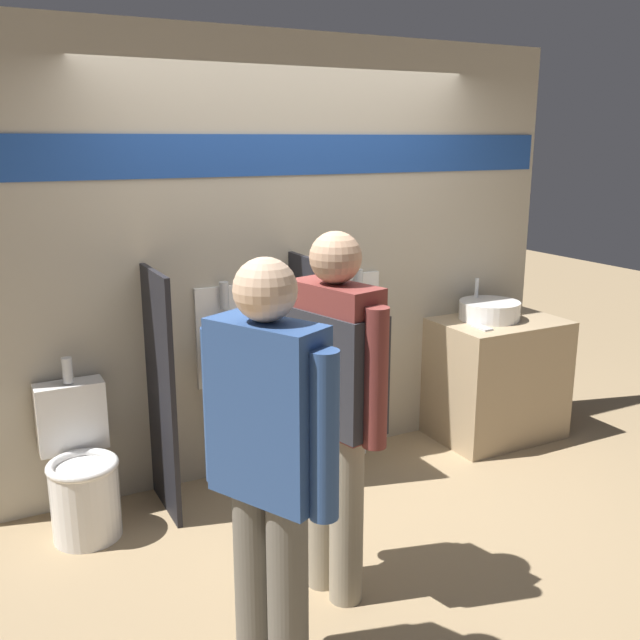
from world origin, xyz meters
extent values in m
plane|color=#997F5B|center=(0.00, 0.00, 0.00)|extent=(16.00, 16.00, 0.00)
cube|color=#B2A893|center=(0.00, 0.60, 1.35)|extent=(3.91, 0.06, 2.70)
cube|color=#1E479E|center=(0.00, 0.56, 1.99)|extent=(3.83, 0.01, 0.24)
cube|color=tan|center=(1.47, 0.26, 0.43)|extent=(0.87, 0.61, 0.85)
cylinder|color=white|center=(1.42, 0.33, 0.92)|extent=(0.42, 0.42, 0.13)
cylinder|color=silver|center=(1.42, 0.47, 1.05)|extent=(0.03, 0.03, 0.14)
cube|color=#B7B7BC|center=(1.20, 0.14, 0.86)|extent=(0.07, 0.14, 0.01)
cube|color=black|center=(-0.93, 0.31, 0.70)|extent=(0.03, 0.51, 1.40)
cube|color=black|center=(0.00, 0.31, 0.70)|extent=(0.03, 0.51, 1.40)
cylinder|color=silver|center=(-0.46, 0.43, 0.31)|extent=(0.04, 0.04, 0.61)
ellipsoid|color=white|center=(-0.46, 0.43, 0.84)|extent=(0.36, 0.26, 0.50)
cube|color=white|center=(-0.46, 0.56, 0.91)|extent=(0.34, 0.02, 0.62)
cylinder|color=silver|center=(-0.46, 0.52, 1.18)|extent=(0.06, 0.06, 0.16)
cylinder|color=silver|center=(0.47, 0.43, 0.31)|extent=(0.04, 0.04, 0.61)
ellipsoid|color=white|center=(0.47, 0.43, 0.84)|extent=(0.36, 0.26, 0.50)
cube|color=white|center=(0.47, 0.56, 0.91)|extent=(0.34, 0.02, 0.62)
cylinder|color=silver|center=(0.47, 0.52, 1.18)|extent=(0.06, 0.06, 0.16)
cylinder|color=white|center=(-1.39, 0.21, 0.20)|extent=(0.36, 0.36, 0.40)
torus|color=white|center=(-1.39, 0.21, 0.41)|extent=(0.37, 0.37, 0.04)
cube|color=white|center=(-1.39, 0.48, 0.60)|extent=(0.37, 0.16, 0.39)
cylinder|color=silver|center=(-1.39, 0.46, 0.87)|extent=(0.06, 0.06, 0.14)
cylinder|color=gray|center=(-0.42, -0.90, 0.41)|extent=(0.16, 0.16, 0.83)
cylinder|color=gray|center=(-0.46, -0.74, 0.41)|extent=(0.16, 0.16, 0.83)
cube|color=brown|center=(-0.44, -0.82, 1.16)|extent=(0.29, 0.46, 0.66)
cube|color=#2D2D33|center=(-0.44, -0.82, 1.10)|extent=(0.32, 0.50, 0.52)
cylinder|color=brown|center=(-0.38, -1.06, 1.12)|extent=(0.10, 0.10, 0.60)
cylinder|color=brown|center=(-0.50, -0.58, 1.12)|extent=(0.10, 0.10, 0.60)
sphere|color=tan|center=(-0.44, -0.82, 1.60)|extent=(0.22, 0.22, 0.22)
cylinder|color=#666056|center=(-0.91, -1.32, 0.41)|extent=(0.15, 0.15, 0.82)
cylinder|color=#666056|center=(-0.98, -1.17, 0.41)|extent=(0.15, 0.15, 0.82)
cube|color=#2D4C84|center=(-0.95, -1.25, 1.15)|extent=(0.36, 0.47, 0.65)
cylinder|color=#2D4C84|center=(-0.84, -1.47, 1.12)|extent=(0.10, 0.10, 0.60)
cylinder|color=#2D4C84|center=(-1.06, -1.03, 1.12)|extent=(0.10, 0.10, 0.60)
sphere|color=beige|center=(-0.95, -1.25, 1.59)|extent=(0.22, 0.22, 0.22)
camera|label=1|loc=(-1.87, -3.42, 2.08)|focal=40.00mm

